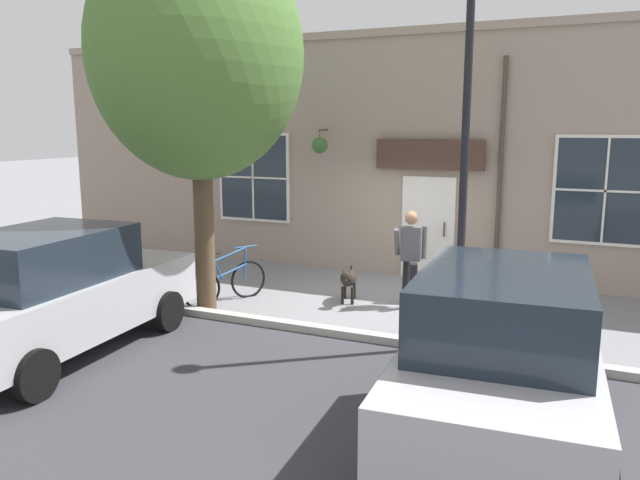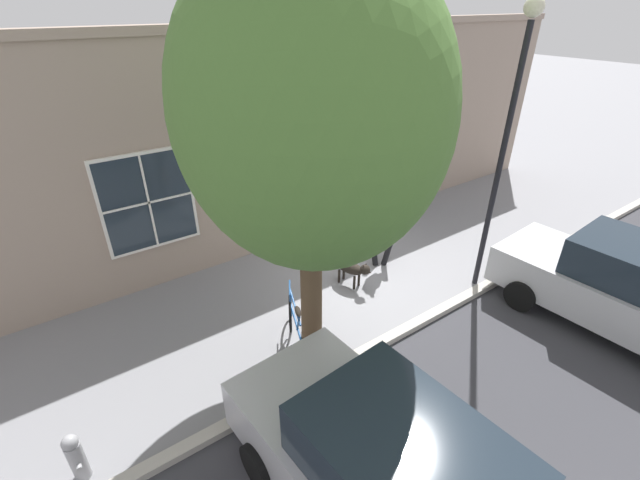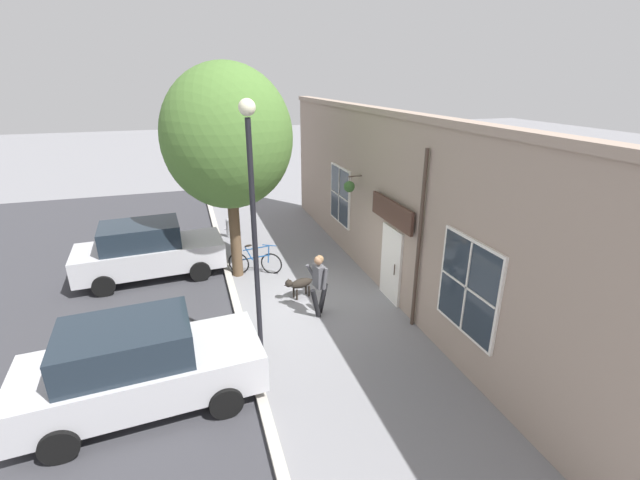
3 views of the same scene
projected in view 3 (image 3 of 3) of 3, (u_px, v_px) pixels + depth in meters
The scene contains 11 objects.
ground_plane at pixel (311, 302), 11.84m from camera, with size 90.00×90.00×0.00m, color gray.
curb_and_road at pixel (76, 338), 10.19m from camera, with size 10.10×28.00×0.12m.
storefront_facade at pixel (393, 208), 11.60m from camera, with size 0.95×18.00×5.05m.
pedestrian_walking at pixel (319, 280), 10.87m from camera, with size 0.59×0.55×1.69m.
dog_on_leash at pixel (299, 284), 11.95m from camera, with size 1.05×0.46×0.67m.
street_tree_by_curb at pixel (230, 141), 12.05m from camera, with size 3.67×3.31×6.28m.
leaning_bicycle at pixel (255, 262), 13.48m from camera, with size 1.60×0.75×1.01m.
parked_car_nearest_curb at pixel (148, 250), 13.08m from camera, with size 4.41×2.16×1.75m.
parked_car_mid_block at pixel (139, 366), 7.85m from camera, with size 4.41×2.16×1.75m.
street_lamp at pixel (253, 203), 8.41m from camera, with size 0.32×0.32×5.49m.
fire_hydrant at pixel (229, 227), 16.53m from camera, with size 0.34×0.20×0.77m.
Camera 3 is at (2.92, 10.03, 5.85)m, focal length 24.00 mm.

